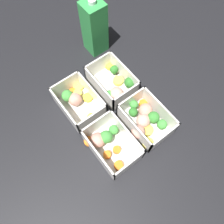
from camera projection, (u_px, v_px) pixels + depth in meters
ground_plane at (112, 115)px, 0.70m from camera, size 4.00×4.00×0.00m
container_near_left at (77, 101)px, 0.69m from camera, size 0.16×0.11×0.07m
container_near_right at (108, 143)px, 0.63m from camera, size 0.15×0.11×0.07m
container_far_left at (115, 84)px, 0.71m from camera, size 0.16×0.12×0.07m
container_far_right at (145, 120)px, 0.66m from camera, size 0.16×0.13×0.07m
juice_carton at (95, 28)px, 0.72m from camera, size 0.07×0.07×0.20m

